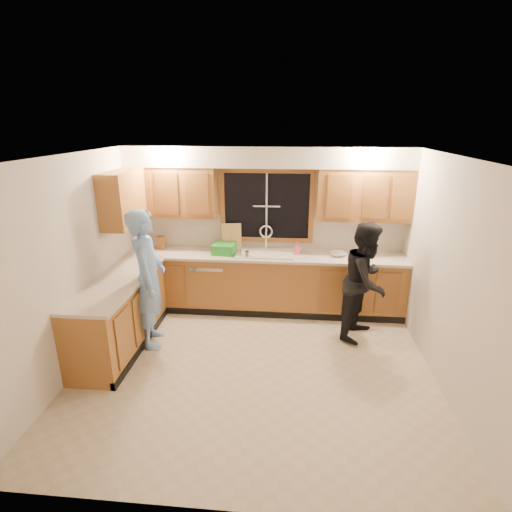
{
  "coord_description": "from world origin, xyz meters",
  "views": [
    {
      "loc": [
        0.4,
        -4.14,
        2.83
      ],
      "look_at": [
        -0.05,
        0.65,
        1.21
      ],
      "focal_mm": 28.0,
      "sensor_mm": 36.0,
      "label": 1
    }
  ],
  "objects_px": {
    "dishwasher": "(211,283)",
    "dish_crate": "(224,249)",
    "soap_bottle": "(297,248)",
    "bowl": "(338,254)",
    "man": "(148,279)",
    "stove": "(100,337)",
    "woman": "(366,281)",
    "knife_block": "(161,243)",
    "sink": "(265,257)"
  },
  "relations": [
    {
      "from": "dishwasher",
      "to": "knife_block",
      "type": "bearing_deg",
      "value": 171.59
    },
    {
      "from": "stove",
      "to": "soap_bottle",
      "type": "height_order",
      "value": "soap_bottle"
    },
    {
      "from": "stove",
      "to": "dish_crate",
      "type": "distance_m",
      "value": 2.22
    },
    {
      "from": "knife_block",
      "to": "sink",
      "type": "bearing_deg",
      "value": -2.28
    },
    {
      "from": "sink",
      "to": "soap_bottle",
      "type": "xyz_separation_m",
      "value": [
        0.49,
        0.05,
        0.15
      ]
    },
    {
      "from": "stove",
      "to": "woman",
      "type": "bearing_deg",
      "value": 19.52
    },
    {
      "from": "man",
      "to": "woman",
      "type": "relative_size",
      "value": 1.13
    },
    {
      "from": "dishwasher",
      "to": "stove",
      "type": "relative_size",
      "value": 0.91
    },
    {
      "from": "dishwasher",
      "to": "dish_crate",
      "type": "distance_m",
      "value": 0.63
    },
    {
      "from": "dishwasher",
      "to": "man",
      "type": "relative_size",
      "value": 0.45
    },
    {
      "from": "dish_crate",
      "to": "woman",
      "type": "bearing_deg",
      "value": -18.1
    },
    {
      "from": "sink",
      "to": "soap_bottle",
      "type": "height_order",
      "value": "sink"
    },
    {
      "from": "knife_block",
      "to": "man",
      "type": "bearing_deg",
      "value": -78.54
    },
    {
      "from": "bowl",
      "to": "dish_crate",
      "type": "bearing_deg",
      "value": -178.42
    },
    {
      "from": "sink",
      "to": "dishwasher",
      "type": "bearing_deg",
      "value": -179.01
    },
    {
      "from": "dishwasher",
      "to": "woman",
      "type": "distance_m",
      "value": 2.38
    },
    {
      "from": "dishwasher",
      "to": "dish_crate",
      "type": "xyz_separation_m",
      "value": [
        0.23,
        -0.01,
        0.59
      ]
    },
    {
      "from": "stove",
      "to": "woman",
      "type": "relative_size",
      "value": 0.56
    },
    {
      "from": "man",
      "to": "bowl",
      "type": "height_order",
      "value": "man"
    },
    {
      "from": "man",
      "to": "bowl",
      "type": "xyz_separation_m",
      "value": [
        2.52,
        1.16,
        0.03
      ]
    },
    {
      "from": "dishwasher",
      "to": "soap_bottle",
      "type": "distance_m",
      "value": 1.47
    },
    {
      "from": "stove",
      "to": "man",
      "type": "relative_size",
      "value": 0.49
    },
    {
      "from": "dishwasher",
      "to": "knife_block",
      "type": "relative_size",
      "value": 3.93
    },
    {
      "from": "dishwasher",
      "to": "knife_block",
      "type": "distance_m",
      "value": 1.01
    },
    {
      "from": "soap_bottle",
      "to": "bowl",
      "type": "xyz_separation_m",
      "value": [
        0.61,
        -0.03,
        -0.07
      ]
    },
    {
      "from": "stove",
      "to": "soap_bottle",
      "type": "relative_size",
      "value": 4.72
    },
    {
      "from": "sink",
      "to": "knife_block",
      "type": "height_order",
      "value": "sink"
    },
    {
      "from": "dishwasher",
      "to": "dish_crate",
      "type": "height_order",
      "value": "dish_crate"
    },
    {
      "from": "knife_block",
      "to": "soap_bottle",
      "type": "relative_size",
      "value": 1.1
    },
    {
      "from": "dishwasher",
      "to": "man",
      "type": "height_order",
      "value": "man"
    },
    {
      "from": "sink",
      "to": "man",
      "type": "relative_size",
      "value": 0.47
    },
    {
      "from": "stove",
      "to": "bowl",
      "type": "bearing_deg",
      "value": 32.46
    },
    {
      "from": "dish_crate",
      "to": "man",
      "type": "bearing_deg",
      "value": -125.87
    },
    {
      "from": "sink",
      "to": "bowl",
      "type": "xyz_separation_m",
      "value": [
        1.1,
        0.02,
        0.08
      ]
    },
    {
      "from": "man",
      "to": "woman",
      "type": "bearing_deg",
      "value": -95.08
    },
    {
      "from": "soap_bottle",
      "to": "bowl",
      "type": "relative_size",
      "value": 0.82
    },
    {
      "from": "dish_crate",
      "to": "soap_bottle",
      "type": "height_order",
      "value": "soap_bottle"
    },
    {
      "from": "stove",
      "to": "knife_block",
      "type": "relative_size",
      "value": 4.31
    },
    {
      "from": "stove",
      "to": "knife_block",
      "type": "xyz_separation_m",
      "value": [
        0.16,
        1.93,
        0.57
      ]
    },
    {
      "from": "woman",
      "to": "knife_block",
      "type": "distance_m",
      "value": 3.15
    },
    {
      "from": "soap_bottle",
      "to": "bowl",
      "type": "bearing_deg",
      "value": -3.13
    },
    {
      "from": "soap_bottle",
      "to": "woman",
      "type": "bearing_deg",
      "value": -39.14
    },
    {
      "from": "dishwasher",
      "to": "bowl",
      "type": "relative_size",
      "value": 3.53
    },
    {
      "from": "sink",
      "to": "dish_crate",
      "type": "xyz_separation_m",
      "value": [
        -0.62,
        -0.03,
        0.13
      ]
    },
    {
      "from": "dish_crate",
      "to": "soap_bottle",
      "type": "distance_m",
      "value": 1.11
    },
    {
      "from": "woman",
      "to": "bowl",
      "type": "relative_size",
      "value": 6.95
    },
    {
      "from": "bowl",
      "to": "knife_block",
      "type": "bearing_deg",
      "value": 178.22
    },
    {
      "from": "dishwasher",
      "to": "soap_bottle",
      "type": "bearing_deg",
      "value": 2.8
    },
    {
      "from": "dishwasher",
      "to": "bowl",
      "type": "distance_m",
      "value": 2.02
    },
    {
      "from": "soap_bottle",
      "to": "stove",
      "type": "bearing_deg",
      "value": -140.68
    }
  ]
}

